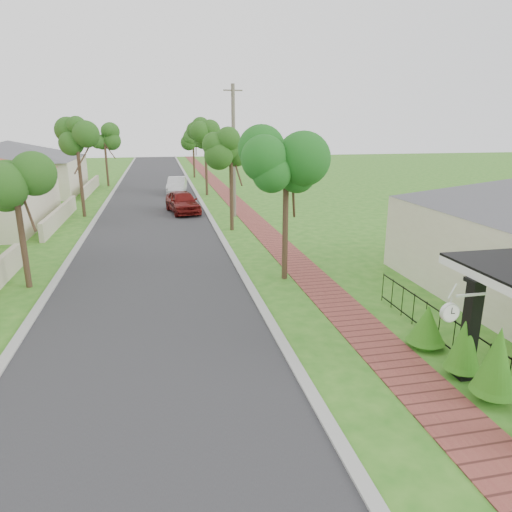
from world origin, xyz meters
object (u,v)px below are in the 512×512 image
object	(u,v)px
parked_car_white	(177,185)
station_clock	(451,311)
porch_post	(469,334)
parked_car_red	(183,202)
near_tree	(286,173)
utility_pole	(234,152)

from	to	relation	value
parked_car_white	station_clock	xyz separation A→B (m)	(4.69, -32.97, 1.24)
porch_post	parked_car_red	distance (m)	23.61
parked_car_white	near_tree	xyz separation A→B (m)	(3.20, -24.57, 3.46)
porch_post	parked_car_white	world-z (taller)	porch_post
parked_car_red	parked_car_white	world-z (taller)	parked_car_red
station_clock	parked_car_white	bearing A→B (deg)	98.09
station_clock	parked_car_red	bearing A→B (deg)	101.35
parked_car_white	utility_pole	distance (m)	12.54
parked_car_red	parked_car_white	xyz separation A→B (m)	(0.00, 9.63, -0.05)
parked_car_white	utility_pole	bearing A→B (deg)	-67.16
porch_post	utility_pole	xyz separation A→B (m)	(-2.25, 21.00, 3.11)
utility_pole	porch_post	bearing A→B (deg)	-83.88
parked_car_red	utility_pole	world-z (taller)	utility_pole
porch_post	parked_car_red	xyz separation A→B (m)	(-5.55, 22.94, -0.36)
utility_pole	parked_car_red	bearing A→B (deg)	149.53
near_tree	porch_post	bearing A→B (deg)	-73.63
parked_car_white	parked_car_red	bearing A→B (deg)	-83.08
near_tree	parked_car_white	bearing A→B (deg)	97.42
utility_pole	station_clock	bearing A→B (deg)	-86.29
parked_car_red	utility_pole	distance (m)	5.17
utility_pole	station_clock	world-z (taller)	utility_pole
near_tree	station_clock	size ratio (longest dim) A/B	4.91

